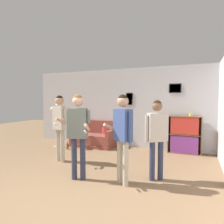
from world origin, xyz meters
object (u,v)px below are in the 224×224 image
(couch, at_px, (93,137))
(drinking_cup, at_px, (191,115))
(bookshelf, at_px, (184,135))
(person_spectator_near_bookshelf, at_px, (157,132))
(person_watcher_holding_cup, at_px, (123,129))
(person_player_foreground_left, at_px, (60,121))
(bottle_on_floor, at_px, (68,146))
(person_player_foreground_center, at_px, (78,127))
(floor_lamp, at_px, (57,112))

(couch, bearing_deg, drinking_cup, 3.56)
(bookshelf, xyz_separation_m, person_spectator_near_bookshelf, (-0.41, -2.37, 0.43))
(person_spectator_near_bookshelf, distance_m, drinking_cup, 2.44)
(couch, height_order, person_watcher_holding_cup, person_watcher_holding_cup)
(person_player_foreground_left, relative_size, drinking_cup, 19.30)
(person_watcher_holding_cup, xyz_separation_m, drinking_cup, (1.13, 2.82, 0.11))
(bottle_on_floor, bearing_deg, drinking_cup, 14.68)
(couch, relative_size, drinking_cup, 17.07)
(person_spectator_near_bookshelf, bearing_deg, person_watcher_holding_cup, -140.90)
(person_player_foreground_left, height_order, bottle_on_floor, person_player_foreground_left)
(person_player_foreground_left, xyz_separation_m, person_player_foreground_center, (1.10, -0.84, -0.00))
(person_player_foreground_center, distance_m, drinking_cup, 3.59)
(floor_lamp, relative_size, drinking_cup, 17.68)
(bookshelf, height_order, floor_lamp, floor_lamp)
(person_watcher_holding_cup, xyz_separation_m, person_spectator_near_bookshelf, (0.56, 0.46, -0.08))
(bookshelf, relative_size, bottle_on_floor, 4.44)
(floor_lamp, bearing_deg, drinking_cup, 11.52)
(person_player_foreground_left, bearing_deg, person_watcher_holding_cup, -19.35)
(person_watcher_holding_cup, distance_m, bottle_on_floor, 3.33)
(bottle_on_floor, relative_size, drinking_cup, 2.84)
(bookshelf, xyz_separation_m, person_watcher_holding_cup, (-0.97, -2.82, 0.51))
(couch, distance_m, person_player_foreground_center, 3.09)
(couch, xyz_separation_m, person_player_foreground_left, (0.05, -1.92, 0.79))
(person_player_foreground_center, xyz_separation_m, person_spectator_near_bookshelf, (1.47, 0.59, -0.08))
(person_spectator_near_bookshelf, bearing_deg, person_player_foreground_center, -158.12)
(drinking_cup, bearing_deg, couch, -176.44)
(couch, distance_m, drinking_cup, 3.31)
(floor_lamp, relative_size, person_player_foreground_left, 0.92)
(bottle_on_floor, distance_m, drinking_cup, 4.00)
(person_player_foreground_left, bearing_deg, drinking_cup, 34.05)
(person_player_foreground_center, height_order, drinking_cup, person_player_foreground_center)
(bookshelf, relative_size, floor_lamp, 0.71)
(bookshelf, bearing_deg, person_player_foreground_center, -122.42)
(couch, distance_m, person_player_foreground_left, 2.08)
(couch, relative_size, bottle_on_floor, 6.01)
(floor_lamp, distance_m, bottle_on_floor, 1.23)
(bottle_on_floor, bearing_deg, couch, 55.04)
(floor_lamp, relative_size, bottle_on_floor, 6.22)
(bookshelf, relative_size, person_spectator_near_bookshelf, 0.70)
(couch, height_order, person_player_foreground_left, person_player_foreground_left)
(person_player_foreground_center, relative_size, drinking_cup, 19.27)
(bookshelf, relative_size, person_player_foreground_left, 0.65)
(person_watcher_holding_cup, bearing_deg, couch, 127.99)
(bookshelf, xyz_separation_m, floor_lamp, (-4.05, -0.86, 0.66))
(bookshelf, height_order, person_player_foreground_center, person_player_foreground_center)
(floor_lamp, xyz_separation_m, drinking_cup, (4.21, 0.86, -0.04))
(bottle_on_floor, bearing_deg, person_watcher_holding_cup, -35.44)
(floor_lamp, xyz_separation_m, person_player_foreground_center, (2.17, -2.10, -0.15))
(bottle_on_floor, bearing_deg, person_player_foreground_center, -49.54)
(floor_lamp, distance_m, person_player_foreground_left, 1.66)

